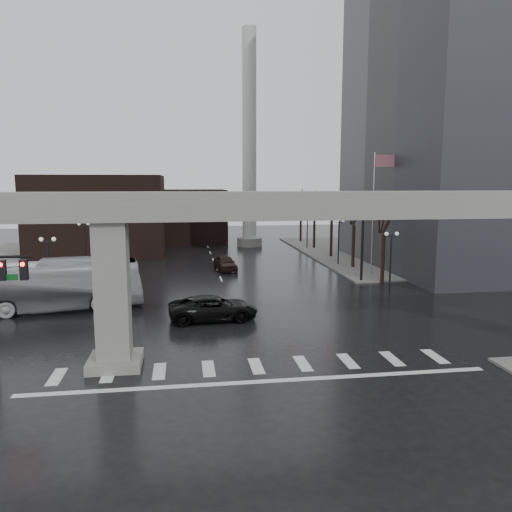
# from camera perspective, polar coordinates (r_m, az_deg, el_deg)

# --- Properties ---
(ground) EXTENTS (160.00, 160.00, 0.00)m
(ground) POSITION_cam_1_polar(r_m,az_deg,el_deg) (26.62, -0.30, -11.70)
(ground) COLOR black
(ground) RESTS_ON ground
(sidewalk_ne) EXTENTS (28.00, 36.00, 0.15)m
(sidewalk_ne) POSITION_cam_1_polar(r_m,az_deg,el_deg) (68.14, 17.35, 0.41)
(sidewalk_ne) COLOR slate
(sidewalk_ne) RESTS_ON ground
(elevated_guideway) EXTENTS (48.00, 2.60, 8.70)m
(elevated_guideway) POSITION_cam_1_polar(r_m,az_deg,el_deg) (25.30, 2.53, 3.25)
(elevated_guideway) COLOR gray
(elevated_guideway) RESTS_ON ground
(office_tower) EXTENTS (22.00, 26.00, 42.00)m
(office_tower) POSITION_cam_1_polar(r_m,az_deg,el_deg) (60.89, 24.36, 18.94)
(office_tower) COLOR #5A5B5F
(office_tower) RESTS_ON ground
(building_far_left) EXTENTS (16.00, 14.00, 10.00)m
(building_far_left) POSITION_cam_1_polar(r_m,az_deg,el_deg) (67.68, -17.36, 4.55)
(building_far_left) COLOR black
(building_far_left) RESTS_ON ground
(building_far_mid) EXTENTS (10.00, 10.00, 8.00)m
(building_far_mid) POSITION_cam_1_polar(r_m,az_deg,el_deg) (76.93, -7.28, 4.54)
(building_far_mid) COLOR black
(building_far_mid) RESTS_ON ground
(smokestack) EXTENTS (3.60, 3.60, 30.00)m
(smokestack) POSITION_cam_1_polar(r_m,az_deg,el_deg) (71.50, -0.76, 11.81)
(smokestack) COLOR beige
(smokestack) RESTS_ON ground
(signal_mast_arm) EXTENTS (12.12, 0.43, 8.00)m
(signal_mast_arm) POSITION_cam_1_polar(r_m,az_deg,el_deg) (45.42, 7.62, 4.17)
(signal_mast_arm) COLOR black
(signal_mast_arm) RESTS_ON ground
(signal_left_pole) EXTENTS (2.30, 0.30, 6.00)m
(signal_left_pole) POSITION_cam_1_polar(r_m,az_deg,el_deg) (27.19, -27.01, -3.29)
(signal_left_pole) COLOR black
(signal_left_pole) RESTS_ON ground
(flagpole_assembly) EXTENTS (2.06, 0.12, 12.00)m
(flagpole_assembly) POSITION_cam_1_polar(r_m,az_deg,el_deg) (50.41, 13.59, 6.36)
(flagpole_assembly) COLOR silver
(flagpole_assembly) RESTS_ON ground
(lamp_right_0) EXTENTS (1.22, 0.32, 5.11)m
(lamp_right_0) POSITION_cam_1_polar(r_m,az_deg,el_deg) (42.70, 15.17, 0.49)
(lamp_right_0) COLOR black
(lamp_right_0) RESTS_ON ground
(lamp_right_1) EXTENTS (1.22, 0.32, 5.11)m
(lamp_right_1) POSITION_cam_1_polar(r_m,az_deg,el_deg) (55.71, 9.43, 2.48)
(lamp_right_1) COLOR black
(lamp_right_1) RESTS_ON ground
(lamp_right_2) EXTENTS (1.22, 0.32, 5.11)m
(lamp_right_2) POSITION_cam_1_polar(r_m,az_deg,el_deg) (69.11, 5.89, 3.69)
(lamp_right_2) COLOR black
(lamp_right_2) RESTS_ON ground
(lamp_left_0) EXTENTS (1.22, 0.32, 5.11)m
(lamp_left_0) POSITION_cam_1_polar(r_m,az_deg,el_deg) (40.41, -22.62, -0.30)
(lamp_left_0) COLOR black
(lamp_left_0) RESTS_ON ground
(lamp_left_1) EXTENTS (1.22, 0.32, 5.11)m
(lamp_left_1) POSITION_cam_1_polar(r_m,az_deg,el_deg) (53.98, -19.03, 1.94)
(lamp_left_1) COLOR black
(lamp_left_1) RESTS_ON ground
(lamp_left_2) EXTENTS (1.22, 0.32, 5.11)m
(lamp_left_2) POSITION_cam_1_polar(r_m,az_deg,el_deg) (67.72, -16.88, 3.27)
(lamp_left_2) COLOR black
(lamp_left_2) RESTS_ON ground
(tree_right_0) EXTENTS (1.09, 1.58, 7.50)m
(tree_right_0) POSITION_cam_1_polar(r_m,az_deg,el_deg) (46.85, 14.34, 0.36)
(tree_right_0) COLOR black
(tree_right_0) RESTS_ON ground
(tree_right_1) EXTENTS (1.09, 1.61, 7.67)m
(tree_right_1) POSITION_cam_1_polar(r_m,az_deg,el_deg) (54.24, 11.09, 1.61)
(tree_right_1) COLOR black
(tree_right_1) RESTS_ON ground
(tree_right_2) EXTENTS (1.10, 1.63, 7.85)m
(tree_right_2) POSITION_cam_1_polar(r_m,az_deg,el_deg) (61.78, 8.63, 2.56)
(tree_right_2) COLOR black
(tree_right_2) RESTS_ON ground
(tree_right_3) EXTENTS (1.11, 1.66, 8.02)m
(tree_right_3) POSITION_cam_1_polar(r_m,az_deg,el_deg) (69.43, 6.70, 3.29)
(tree_right_3) COLOR black
(tree_right_3) RESTS_ON ground
(tree_right_4) EXTENTS (1.12, 1.69, 8.19)m
(tree_right_4) POSITION_cam_1_polar(r_m,az_deg,el_deg) (77.15, 5.16, 3.88)
(tree_right_4) COLOR black
(tree_right_4) RESTS_ON ground
(pickup_truck) EXTENTS (6.09, 3.11, 1.65)m
(pickup_truck) POSITION_cam_1_polar(r_m,az_deg,el_deg) (33.62, -4.90, -5.95)
(pickup_truck) COLOR black
(pickup_truck) RESTS_ON ground
(city_bus) EXTENTS (13.52, 5.17, 3.68)m
(city_bus) POSITION_cam_1_polar(r_m,az_deg,el_deg) (38.69, -22.74, -3.13)
(city_bus) COLOR #B8B8BD
(city_bus) RESTS_ON ground
(far_car) EXTENTS (2.52, 4.83, 1.57)m
(far_car) POSITION_cam_1_polar(r_m,az_deg,el_deg) (52.17, -3.54, -0.80)
(far_car) COLOR black
(far_car) RESTS_ON ground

